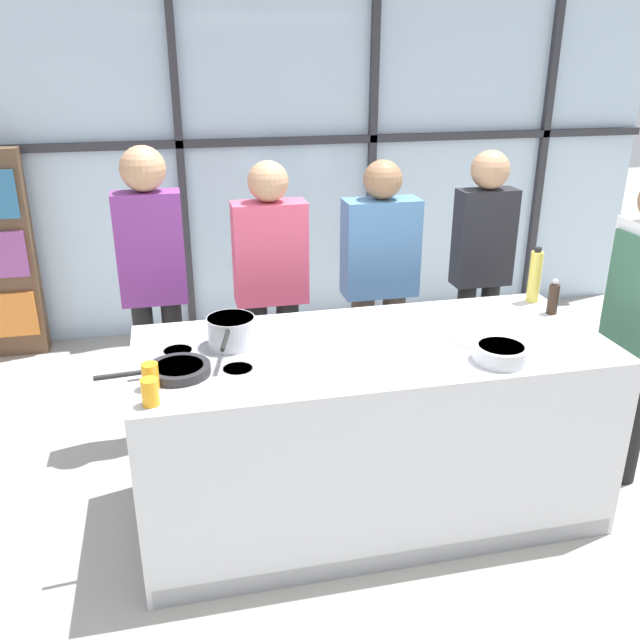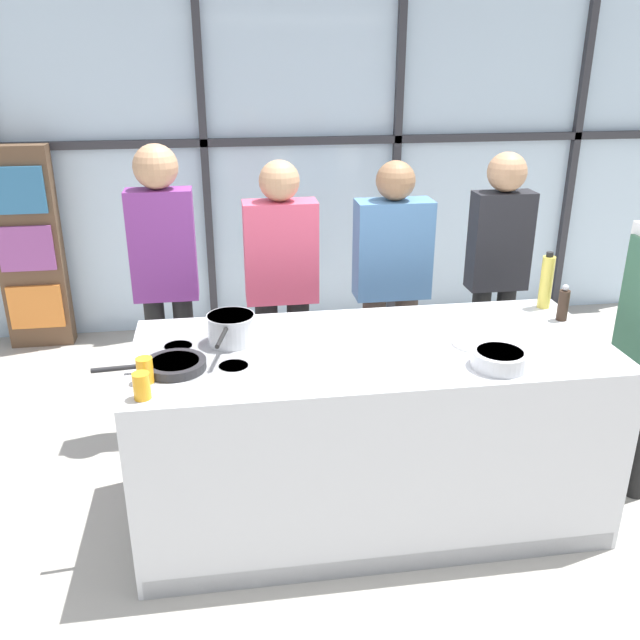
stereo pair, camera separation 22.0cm
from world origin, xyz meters
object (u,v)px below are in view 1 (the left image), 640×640
(juice_glass_far, at_px, (150,376))
(spectator_center_left, at_px, (271,283))
(chef, at_px, (640,313))
(frying_pan, at_px, (177,369))
(white_plate, at_px, (474,338))
(juice_glass_near, at_px, (150,392))
(spectator_far_right, at_px, (482,261))
(mixing_bowl, at_px, (501,353))
(spectator_center_right, at_px, (379,278))
(saucepan, at_px, (231,331))
(oil_bottle, at_px, (535,276))
(pepper_grinder, at_px, (553,298))
(spectator_far_left, at_px, (153,274))

(juice_glass_far, bearing_deg, spectator_center_left, 60.31)
(chef, xyz_separation_m, frying_pan, (-2.35, -0.14, 0.00))
(chef, height_order, white_plate, chef)
(white_plate, bearing_deg, juice_glass_near, -168.33)
(spectator_far_right, distance_m, mixing_bowl, 1.37)
(chef, height_order, spectator_far_right, spectator_far_right)
(spectator_center_right, height_order, saucepan, spectator_center_right)
(mixing_bowl, bearing_deg, juice_glass_far, 177.07)
(chef, distance_m, oil_bottle, 0.56)
(spectator_far_right, xyz_separation_m, oil_bottle, (0.01, -0.61, 0.10))
(spectator_center_left, bearing_deg, mixing_bowl, 123.17)
(mixing_bowl, height_order, juice_glass_near, juice_glass_near)
(mixing_bowl, relative_size, juice_glass_near, 2.23)
(chef, height_order, frying_pan, chef)
(spectator_center_right, height_order, frying_pan, spectator_center_right)
(white_plate, bearing_deg, chef, 4.66)
(frying_pan, bearing_deg, pepper_grinder, 8.53)
(chef, relative_size, spectator_far_right, 1.00)
(pepper_grinder, xyz_separation_m, juice_glass_near, (-2.04, -0.54, -0.03))
(chef, bearing_deg, spectator_far_left, 68.88)
(spectator_center_right, relative_size, juice_glass_near, 14.83)
(frying_pan, height_order, white_plate, frying_pan)
(pepper_grinder, bearing_deg, saucepan, -178.57)
(oil_bottle, bearing_deg, spectator_far_right, 91.07)
(saucepan, distance_m, juice_glass_near, 0.61)
(chef, relative_size, mixing_bowl, 6.78)
(white_plate, bearing_deg, spectator_center_left, 128.63)
(juice_glass_far, bearing_deg, spectator_far_left, 89.45)
(juice_glass_near, bearing_deg, white_plate, 11.67)
(white_plate, xyz_separation_m, pepper_grinder, (0.54, 0.23, 0.08))
(pepper_grinder, bearing_deg, spectator_center_left, 149.60)
(juice_glass_near, bearing_deg, saucepan, 53.58)
(spectator_far_left, distance_m, spectator_far_right, 2.01)
(spectator_far_left, xyz_separation_m, oil_bottle, (2.02, -0.61, 0.04))
(frying_pan, xyz_separation_m, juice_glass_far, (-0.11, -0.11, 0.03))
(spectator_far_left, relative_size, saucepan, 4.27)
(chef, xyz_separation_m, white_plate, (-0.96, -0.08, -0.01))
(juice_glass_near, bearing_deg, spectator_far_right, 33.45)
(spectator_far_right, relative_size, saucepan, 4.07)
(spectator_center_right, xyz_separation_m, mixing_bowl, (0.16, -1.27, 0.06))
(spectator_center_left, relative_size, frying_pan, 3.42)
(saucepan, bearing_deg, spectator_far_left, 112.80)
(spectator_far_left, bearing_deg, oil_bottle, 163.12)
(spectator_center_right, bearing_deg, spectator_far_right, -180.00)
(chef, height_order, spectator_center_right, chef)
(spectator_far_right, height_order, saucepan, spectator_far_right)
(frying_pan, bearing_deg, mixing_bowl, -7.43)
(chef, relative_size, pepper_grinder, 8.71)
(oil_bottle, bearing_deg, mixing_bowl, -128.27)
(frying_pan, distance_m, oil_bottle, 1.98)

